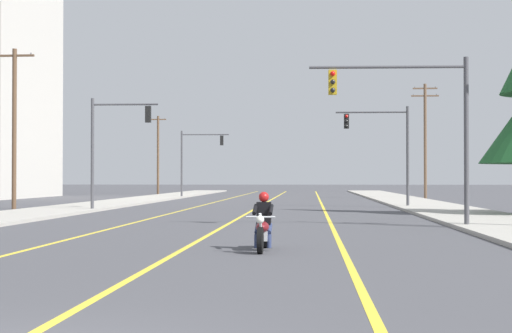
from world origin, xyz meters
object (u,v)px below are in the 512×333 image
object	(u,v)px
utility_pole_left_near	(14,125)
utility_pole_right_far	(425,137)
traffic_signal_mid_left	(195,154)
utility_pole_left_far	(158,153)
traffic_signal_near_right	(420,113)
traffic_signal_near_left	(111,138)
motorcycle_with_rider	(263,227)
traffic_signal_mid_right	(387,141)

from	to	relation	value
utility_pole_left_near	utility_pole_right_far	xyz separation A→B (m)	(27.28, 23.16, 0.48)
traffic_signal_mid_left	utility_pole_left_far	distance (m)	16.68
traffic_signal_near_right	utility_pole_left_near	size ratio (longest dim) A/B	0.66
traffic_signal_near_left	utility_pole_right_far	xyz separation A→B (m)	(20.91, 25.43, 1.37)
traffic_signal_near_right	motorcycle_with_rider	bearing A→B (deg)	-120.32
utility_pole_left_near	utility_pole_left_far	distance (m)	41.31
motorcycle_with_rider	utility_pole_right_far	distance (m)	48.56
traffic_signal_mid_right	motorcycle_with_rider	bearing A→B (deg)	-102.11
traffic_signal_mid_right	utility_pole_left_near	size ratio (longest dim) A/B	0.66
traffic_signal_mid_right	traffic_signal_near_right	bearing A→B (deg)	-92.28
utility_pole_right_far	utility_pole_left_near	bearing A→B (deg)	-139.67
traffic_signal_near_right	traffic_signal_near_left	xyz separation A→B (m)	(-14.86, 12.79, -0.13)
motorcycle_with_rider	traffic_signal_near_right	size ratio (longest dim) A/B	0.35
traffic_signal_near_left	utility_pole_left_far	distance (m)	44.04
traffic_signal_near_left	utility_pole_right_far	size ratio (longest dim) A/B	0.62
traffic_signal_mid_left	utility_pole_left_near	world-z (taller)	utility_pole_left_near
utility_pole_right_far	traffic_signal_near_left	bearing A→B (deg)	-129.44
traffic_signal_near_right	utility_pole_left_near	bearing A→B (deg)	144.64
traffic_signal_mid_right	utility_pole_left_far	distance (m)	43.65
motorcycle_with_rider	traffic_signal_mid_right	bearing A→B (deg)	77.89
traffic_signal_near_left	utility_pole_left_near	size ratio (longest dim) A/B	0.66
utility_pole_right_far	traffic_signal_mid_right	bearing A→B (deg)	-105.17
motorcycle_with_rider	traffic_signal_mid_right	xyz separation A→B (m)	(5.89, 27.42, 3.49)
motorcycle_with_rider	traffic_signal_near_left	bearing A→B (deg)	114.23
traffic_signal_mid_left	traffic_signal_near_right	bearing A→B (deg)	-70.48
utility_pole_left_near	utility_pole_right_far	world-z (taller)	utility_pole_right_far
traffic_signal_mid_right	utility_pole_right_far	bearing A→B (deg)	74.83
traffic_signal_near_left	traffic_signal_mid_left	bearing A→B (deg)	89.39
traffic_signal_mid_right	utility_pole_left_far	xyz separation A→B (m)	(-21.94, 37.73, 0.56)
motorcycle_with_rider	traffic_signal_near_left	xyz separation A→B (m)	(-9.72, 21.59, 3.44)
motorcycle_with_rider	traffic_signal_mid_left	distance (m)	50.87
motorcycle_with_rider	traffic_signal_near_left	world-z (taller)	traffic_signal_near_left
traffic_signal_near_left	traffic_signal_mid_right	distance (m)	16.66
utility_pole_right_far	traffic_signal_near_right	bearing A→B (deg)	-99.00
traffic_signal_near_right	utility_pole_left_near	world-z (taller)	utility_pole_left_near
utility_pole_left_near	traffic_signal_near_right	bearing A→B (deg)	-35.36
traffic_signal_mid_left	utility_pole_right_far	world-z (taller)	utility_pole_right_far
motorcycle_with_rider	traffic_signal_mid_left	bearing A→B (deg)	100.69
traffic_signal_near_left	utility_pole_right_far	distance (m)	32.95
traffic_signal_mid_left	utility_pole_left_near	size ratio (longest dim) A/B	0.66
traffic_signal_mid_right	utility_pole_left_near	world-z (taller)	utility_pole_left_near
traffic_signal_near_left	traffic_signal_mid_right	world-z (taller)	same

